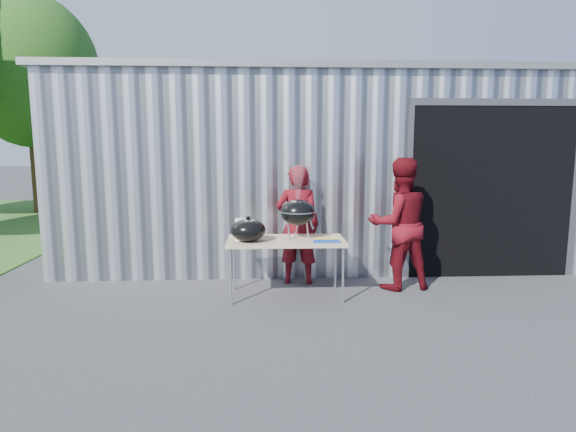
{
  "coord_description": "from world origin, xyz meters",
  "views": [
    {
      "loc": [
        -0.03,
        -5.15,
        1.95
      ],
      "look_at": [
        0.27,
        0.89,
        1.05
      ],
      "focal_mm": 30.0,
      "sensor_mm": 36.0,
      "label": 1
    }
  ],
  "objects": [
    {
      "name": "paper_towels",
      "position": [
        -0.34,
        0.83,
        0.89
      ],
      "size": [
        0.12,
        0.12,
        0.28
      ],
      "primitive_type": "cylinder",
      "color": "white",
      "rests_on": "folding_table"
    },
    {
      "name": "grill_lid",
      "position": [
        -0.23,
        0.78,
        0.89
      ],
      "size": [
        0.44,
        0.44,
        0.32
      ],
      "color": "black",
      "rests_on": "folding_table"
    },
    {
      "name": "kettle_grill",
      "position": [
        0.4,
        0.94,
        1.17
      ],
      "size": [
        0.45,
        0.45,
        0.94
      ],
      "color": "black",
      "rests_on": "folding_table"
    },
    {
      "name": "ground",
      "position": [
        0.0,
        0.0,
        0.0
      ],
      "size": [
        80.0,
        80.0,
        0.0
      ],
      "primitive_type": "plane",
      "color": "#323234"
    },
    {
      "name": "building",
      "position": [
        0.92,
        4.59,
        1.54
      ],
      "size": [
        8.2,
        6.2,
        3.1
      ],
      "color": "silver",
      "rests_on": "ground"
    },
    {
      "name": "white_tub",
      "position": [
        -0.3,
        1.09,
        0.8
      ],
      "size": [
        0.2,
        0.15,
        0.1
      ],
      "primitive_type": "cube",
      "color": "white",
      "rests_on": "folding_table"
    },
    {
      "name": "tree_far",
      "position": [
        -6.5,
        9.0,
        3.96
      ],
      "size": [
        3.67,
        3.67,
        6.08
      ],
      "color": "#442D19",
      "rests_on": "ground"
    },
    {
      "name": "foil_box",
      "position": [
        0.73,
        0.63,
        0.78
      ],
      "size": [
        0.32,
        0.05,
        0.06
      ],
      "color": "#173D98",
      "rests_on": "folding_table"
    },
    {
      "name": "person_cook",
      "position": [
        0.44,
        1.48,
        0.84
      ],
      "size": [
        0.66,
        0.48,
        1.67
      ],
      "primitive_type": "imported",
      "rotation": [
        0.0,
        0.0,
        3.01
      ],
      "color": "#570A12",
      "rests_on": "ground"
    },
    {
      "name": "person_bystander",
      "position": [
        1.79,
        1.17,
        0.89
      ],
      "size": [
        0.96,
        0.79,
        1.78
      ],
      "primitive_type": "imported",
      "rotation": [
        0.0,
        0.0,
        3.29
      ],
      "color": "#570A12",
      "rests_on": "ground"
    },
    {
      "name": "folding_table",
      "position": [
        0.25,
        0.88,
        0.71
      ],
      "size": [
        1.5,
        0.75,
        0.75
      ],
      "color": "tan",
      "rests_on": "ground"
    }
  ]
}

